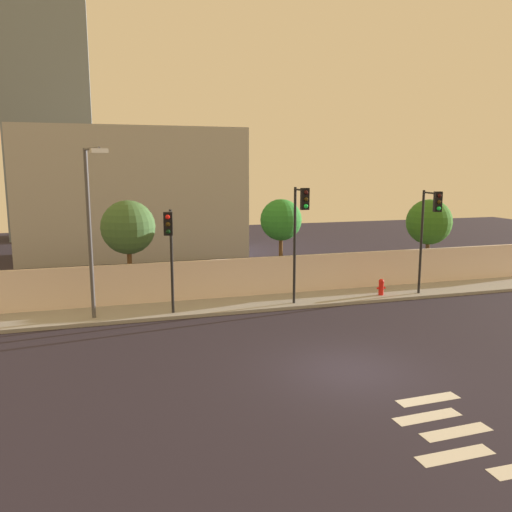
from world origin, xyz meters
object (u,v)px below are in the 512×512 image
object	(u,v)px
street_lamp_curbside	(91,219)
roadside_tree_leftmost	(128,228)
traffic_light_left	(430,220)
roadside_tree_midleft	(281,220)
roadside_tree_midright	(429,222)
traffic_light_center	(300,221)
traffic_light_right	(170,240)
fire_hydrant	(381,286)

from	to	relation	value
street_lamp_curbside	roadside_tree_leftmost	world-z (taller)	street_lamp_curbside
traffic_light_left	roadside_tree_midleft	size ratio (longest dim) A/B	1.07
roadside_tree_leftmost	roadside_tree_midright	distance (m)	16.00
traffic_light_center	roadside_tree_midleft	size ratio (longest dim) A/B	1.12
traffic_light_left	traffic_light_right	bearing A→B (deg)	179.75
traffic_light_center	fire_hydrant	world-z (taller)	traffic_light_center
street_lamp_curbside	roadside_tree_midleft	distance (m)	9.58
traffic_light_left	traffic_light_center	distance (m)	6.33
roadside_tree_midleft	traffic_light_left	bearing A→B (deg)	-33.80
fire_hydrant	roadside_tree_midright	world-z (taller)	roadside_tree_midright
traffic_light_center	fire_hydrant	xyz separation A→B (m)	(4.50, 0.78, -3.32)
traffic_light_left	street_lamp_curbside	bearing A→B (deg)	177.49
traffic_light_center	roadside_tree_midright	world-z (taller)	traffic_light_center
traffic_light_right	roadside_tree_leftmost	size ratio (longest dim) A/B	0.92
roadside_tree_midright	roadside_tree_midleft	bearing A→B (deg)	180.00
fire_hydrant	traffic_light_right	bearing A→B (deg)	-175.06
fire_hydrant	roadside_tree_midright	distance (m)	6.05
roadside_tree_leftmost	roadside_tree_midleft	bearing A→B (deg)	0.00
traffic_light_center	roadside_tree_midright	xyz separation A→B (m)	(9.06, 3.77, -0.70)
street_lamp_curbside	roadside_tree_midleft	world-z (taller)	street_lamp_curbside
traffic_light_left	traffic_light_center	size ratio (longest dim) A/B	0.96
traffic_light_center	traffic_light_right	size ratio (longest dim) A/B	1.20
fire_hydrant	roadside_tree_leftmost	distance (m)	12.17
traffic_light_right	fire_hydrant	xyz separation A→B (m)	(10.05, 0.87, -2.75)
traffic_light_center	roadside_tree_leftmost	distance (m)	7.91
roadside_tree_leftmost	traffic_light_center	bearing A→B (deg)	-28.54
traffic_light_left	fire_hydrant	bearing A→B (deg)	153.23
traffic_light_center	roadside_tree_midleft	distance (m)	3.82
roadside_tree_leftmost	traffic_light_right	bearing A→B (deg)	-70.22
traffic_light_center	roadside_tree_leftmost	size ratio (longest dim) A/B	1.10
traffic_light_left	roadside_tree_midright	world-z (taller)	traffic_light_left
roadside_tree_midleft	roadside_tree_leftmost	bearing A→B (deg)	180.00
traffic_light_right	fire_hydrant	bearing A→B (deg)	4.94
traffic_light_right	roadside_tree_midright	bearing A→B (deg)	14.81
traffic_light_center	street_lamp_curbside	world-z (taller)	street_lamp_curbside
roadside_tree_midleft	roadside_tree_midright	xyz separation A→B (m)	(8.57, 0.00, -0.35)
fire_hydrant	roadside_tree_midleft	xyz separation A→B (m)	(-4.02, 2.99, 2.97)
traffic_light_right	roadside_tree_midleft	size ratio (longest dim) A/B	0.94
traffic_light_right	street_lamp_curbside	world-z (taller)	street_lamp_curbside
traffic_light_right	roadside_tree_midright	distance (m)	15.11
traffic_light_left	traffic_light_center	world-z (taller)	traffic_light_center
street_lamp_curbside	roadside_tree_midright	distance (m)	17.88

